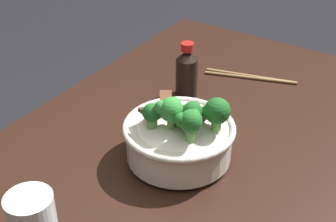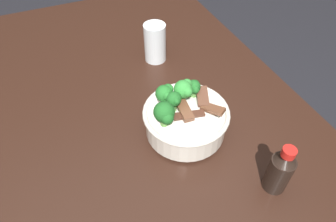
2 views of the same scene
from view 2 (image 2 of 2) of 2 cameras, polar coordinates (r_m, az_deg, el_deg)
dining_table at (r=0.89m, az=-3.75°, el=-5.25°), size 1.42×0.84×0.79m
rice_bowl at (r=0.71m, az=3.26°, el=-1.06°), size 0.21×0.21×0.14m
drinking_glass at (r=0.95m, az=-2.49°, el=12.61°), size 0.07×0.07×0.12m
soy_sauce_bottle at (r=0.66m, az=20.62°, el=-10.65°), size 0.05×0.05×0.13m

